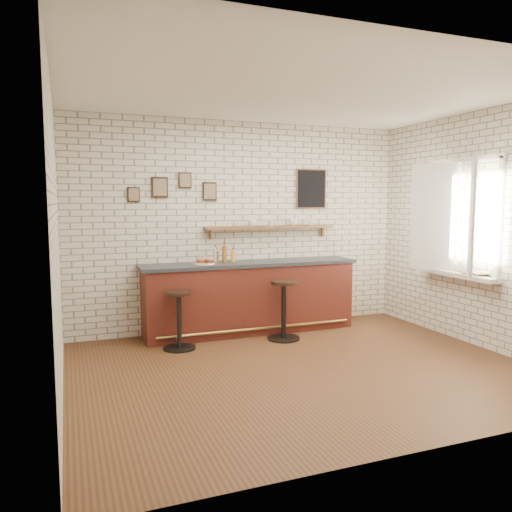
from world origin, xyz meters
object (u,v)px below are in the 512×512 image
at_px(shelf_cup_a, 252,223).
at_px(book_lower, 470,274).
at_px(ciabatta_sandwich, 206,261).
at_px(shelf_cup_d, 311,222).
at_px(shelf_cup_b, 271,223).
at_px(shelf_cup_c, 294,222).
at_px(bar_stool_left, 179,318).
at_px(bitters_bottle_white, 215,256).
at_px(bar_stool_right, 284,308).
at_px(sandwich_plate, 205,264).
at_px(bitters_bottle_brown, 217,256).
at_px(book_upper, 472,273).
at_px(bar_counter, 250,297).
at_px(bitters_bottle_amber, 224,254).
at_px(condiment_bottle_yellow, 233,256).

xyz_separation_m(shelf_cup_a, book_lower, (2.27, -1.86, -0.61)).
bearing_deg(ciabatta_sandwich, shelf_cup_d, 8.17).
relative_size(shelf_cup_b, shelf_cup_c, 0.74).
distance_m(bar_stool_left, shelf_cup_b, 2.03).
distance_m(ciabatta_sandwich, shelf_cup_a, 0.94).
relative_size(bitters_bottle_white, shelf_cup_d, 2.44).
relative_size(bar_stool_right, book_lower, 3.93).
relative_size(sandwich_plate, shelf_cup_b, 2.85).
distance_m(shelf_cup_a, shelf_cup_d, 0.95).
bearing_deg(book_lower, ciabatta_sandwich, 121.74).
height_order(bitters_bottle_brown, shelf_cup_c, shelf_cup_c).
bearing_deg(bitters_bottle_brown, shelf_cup_a, 7.50).
distance_m(bitters_bottle_white, book_upper, 3.39).
bearing_deg(bitters_bottle_white, ciabatta_sandwich, -137.85).
xyz_separation_m(ciabatta_sandwich, bar_stool_left, (-0.47, -0.42, -0.67)).
height_order(ciabatta_sandwich, bar_stool_left, ciabatta_sandwich).
height_order(bar_stool_right, shelf_cup_a, shelf_cup_a).
height_order(shelf_cup_a, shelf_cup_d, shelf_cup_a).
xyz_separation_m(bar_counter, shelf_cup_b, (0.40, 0.20, 1.04)).
relative_size(bitters_bottle_amber, shelf_cup_d, 2.97).
relative_size(shelf_cup_b, book_upper, 0.41).
bearing_deg(bitters_bottle_white, condiment_bottle_yellow, -0.00).
bearing_deg(bar_counter, shelf_cup_d, 10.77).
bearing_deg(bar_stool_right, book_lower, -28.48).
bearing_deg(bar_stool_right, shelf_cup_a, 104.03).
height_order(condiment_bottle_yellow, book_upper, condiment_bottle_yellow).
bearing_deg(book_lower, condiment_bottle_yellow, 115.11).
bearing_deg(bitters_bottle_brown, book_lower, -32.28).
distance_m(bitters_bottle_brown, bitters_bottle_amber, 0.12).
distance_m(ciabatta_sandwich, bitters_bottle_white, 0.26).
xyz_separation_m(bar_stool_right, shelf_cup_b, (0.11, 0.73, 1.12)).
bearing_deg(bitters_bottle_brown, bitters_bottle_amber, 0.00).
relative_size(sandwich_plate, shelf_cup_c, 2.11).
bearing_deg(condiment_bottle_yellow, bitters_bottle_brown, 180.00).
xyz_separation_m(bitters_bottle_white, bar_stool_left, (-0.66, -0.60, -0.71)).
bearing_deg(bitters_bottle_amber, shelf_cup_b, 5.70).
relative_size(sandwich_plate, book_upper, 1.16).
bearing_deg(sandwich_plate, bar_stool_left, -137.06).
bearing_deg(shelf_cup_b, bar_stool_left, 159.28).
bearing_deg(shelf_cup_c, sandwich_plate, 85.36).
relative_size(condiment_bottle_yellow, bar_stool_right, 0.24).
height_order(sandwich_plate, shelf_cup_c, shelf_cup_c).
bearing_deg(book_lower, sandwich_plate, 121.82).
bearing_deg(bar_counter, condiment_bottle_yellow, 149.20).
xyz_separation_m(sandwich_plate, shelf_cup_b, (1.07, 0.25, 0.53)).
height_order(ciabatta_sandwich, book_upper, ciabatta_sandwich).
bearing_deg(bitters_bottle_white, shelf_cup_b, 4.84).
relative_size(shelf_cup_c, shelf_cup_d, 1.39).
height_order(ciabatta_sandwich, shelf_cup_c, shelf_cup_c).
relative_size(ciabatta_sandwich, shelf_cup_a, 2.00).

